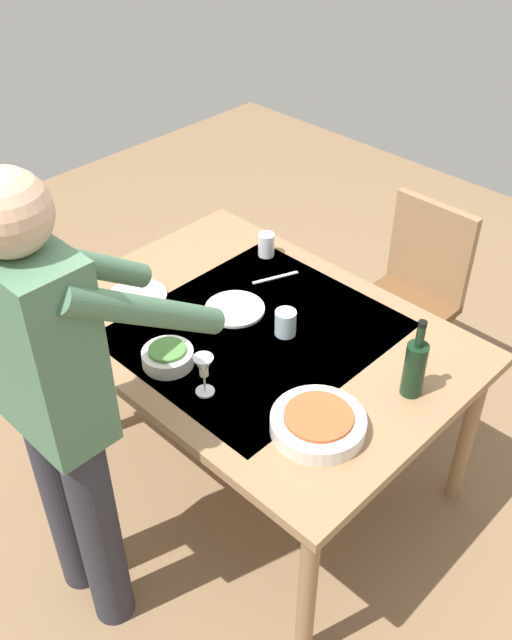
{
  "coord_description": "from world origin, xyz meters",
  "views": [
    {
      "loc": [
        -1.42,
        1.45,
        2.39
      ],
      "look_at": [
        0.0,
        0.0,
        0.81
      ],
      "focal_mm": 39.87,
      "sensor_mm": 36.0,
      "label": 1
    }
  ],
  "objects_px": {
    "dinner_plate_far": "(137,296)",
    "wine_glass_left": "(204,368)",
    "dining_table": "(256,345)",
    "water_cup_near_left": "(285,323)",
    "side_bowl_salad": "(168,356)",
    "dinner_plate_near": "(235,309)",
    "chair_near": "(413,288)",
    "person_server": "(59,399)",
    "wine_bottle": "(415,367)",
    "serving_bowl_pasta": "(318,423)",
    "water_cup_near_right": "(266,245)"
  },
  "relations": [
    {
      "from": "water_cup_near_left",
      "to": "side_bowl_salad",
      "type": "height_order",
      "value": "water_cup_near_left"
    },
    {
      "from": "person_server",
      "to": "water_cup_near_right",
      "type": "bearing_deg",
      "value": -74.98
    },
    {
      "from": "dining_table",
      "to": "serving_bowl_pasta",
      "type": "xyz_separation_m",
      "value": [
        -0.48,
        0.22,
        0.1
      ]
    },
    {
      "from": "water_cup_near_right",
      "to": "serving_bowl_pasta",
      "type": "height_order",
      "value": "water_cup_near_right"
    },
    {
      "from": "person_server",
      "to": "dinner_plate_near",
      "type": "bearing_deg",
      "value": -80.51
    },
    {
      "from": "wine_bottle",
      "to": "serving_bowl_pasta",
      "type": "bearing_deg",
      "value": 72.66
    },
    {
      "from": "water_cup_near_left",
      "to": "dining_table",
      "type": "bearing_deg",
      "value": 36.51
    },
    {
      "from": "person_server",
      "to": "wine_bottle",
      "type": "distance_m",
      "value": 1.11
    },
    {
      "from": "person_server",
      "to": "dinner_plate_near",
      "type": "distance_m",
      "value": 0.87
    },
    {
      "from": "serving_bowl_pasta",
      "to": "side_bowl_salad",
      "type": "bearing_deg",
      "value": 11.96
    },
    {
      "from": "dinner_plate_far",
      "to": "wine_glass_left",
      "type": "bearing_deg",
      "value": 163.27
    },
    {
      "from": "water_cup_near_right",
      "to": "dinner_plate_far",
      "type": "xyz_separation_m",
      "value": [
        0.15,
        0.57,
        -0.04
      ]
    },
    {
      "from": "dining_table",
      "to": "water_cup_near_left",
      "type": "distance_m",
      "value": 0.16
    },
    {
      "from": "serving_bowl_pasta",
      "to": "dinner_plate_near",
      "type": "distance_m",
      "value": 0.68
    },
    {
      "from": "side_bowl_salad",
      "to": "dinner_plate_far",
      "type": "relative_size",
      "value": 0.78
    },
    {
      "from": "chair_near",
      "to": "side_bowl_salad",
      "type": "relative_size",
      "value": 5.06
    },
    {
      "from": "water_cup_near_left",
      "to": "person_server",
      "type": "bearing_deg",
      "value": 83.89
    },
    {
      "from": "dining_table",
      "to": "wine_glass_left",
      "type": "relative_size",
      "value": 9.98
    },
    {
      "from": "dining_table",
      "to": "water_cup_near_left",
      "type": "height_order",
      "value": "water_cup_near_left"
    },
    {
      "from": "person_server",
      "to": "water_cup_near_left",
      "type": "relative_size",
      "value": 17.25
    },
    {
      "from": "dining_table",
      "to": "wine_bottle",
      "type": "xyz_separation_m",
      "value": [
        -0.59,
        -0.13,
        0.18
      ]
    },
    {
      "from": "water_cup_near_right",
      "to": "dinner_plate_far",
      "type": "distance_m",
      "value": 0.59
    },
    {
      "from": "water_cup_near_right",
      "to": "serving_bowl_pasta",
      "type": "xyz_separation_m",
      "value": [
        -0.81,
        0.62,
        -0.02
      ]
    },
    {
      "from": "person_server",
      "to": "side_bowl_salad",
      "type": "distance_m",
      "value": 0.5
    },
    {
      "from": "wine_bottle",
      "to": "serving_bowl_pasta",
      "type": "xyz_separation_m",
      "value": [
        0.11,
        0.35,
        -0.08
      ]
    },
    {
      "from": "serving_bowl_pasta",
      "to": "side_bowl_salad",
      "type": "distance_m",
      "value": 0.59
    },
    {
      "from": "dinner_plate_near",
      "to": "chair_near",
      "type": "bearing_deg",
      "value": -105.24
    },
    {
      "from": "water_cup_near_right",
      "to": "side_bowl_salad",
      "type": "bearing_deg",
      "value": 107.78
    },
    {
      "from": "dining_table",
      "to": "side_bowl_salad",
      "type": "height_order",
      "value": "side_bowl_salad"
    },
    {
      "from": "side_bowl_salad",
      "to": "dinner_plate_near",
      "type": "xyz_separation_m",
      "value": [
        0.05,
        -0.38,
        -0.03
      ]
    },
    {
      "from": "wine_bottle",
      "to": "water_cup_near_right",
      "type": "distance_m",
      "value": 0.96
    },
    {
      "from": "dining_table",
      "to": "water_cup_near_left",
      "type": "xyz_separation_m",
      "value": [
        -0.09,
        -0.06,
        0.12
      ]
    },
    {
      "from": "water_cup_near_right",
      "to": "dinner_plate_far",
      "type": "height_order",
      "value": "water_cup_near_right"
    },
    {
      "from": "wine_glass_left",
      "to": "side_bowl_salad",
      "type": "relative_size",
      "value": 0.84
    },
    {
      "from": "person_server",
      "to": "dinner_plate_far",
      "type": "height_order",
      "value": "person_server"
    },
    {
      "from": "dining_table",
      "to": "water_cup_near_left",
      "type": "bearing_deg",
      "value": -143.49
    },
    {
      "from": "chair_near",
      "to": "water_cup_near_right",
      "type": "xyz_separation_m",
      "value": [
        0.42,
        0.53,
        0.28
      ]
    },
    {
      "from": "chair_near",
      "to": "dinner_plate_near",
      "type": "xyz_separation_m",
      "value": [
        0.24,
        0.89,
        0.23
      ]
    },
    {
      "from": "wine_bottle",
      "to": "serving_bowl_pasta",
      "type": "height_order",
      "value": "wine_bottle"
    },
    {
      "from": "water_cup_near_right",
      "to": "wine_glass_left",
      "type": "bearing_deg",
      "value": 120.15
    },
    {
      "from": "dinner_plate_far",
      "to": "wine_bottle",
      "type": "bearing_deg",
      "value": -164.32
    },
    {
      "from": "chair_near",
      "to": "dinner_plate_near",
      "type": "height_order",
      "value": "chair_near"
    },
    {
      "from": "side_bowl_salad",
      "to": "water_cup_near_left",
      "type": "bearing_deg",
      "value": -113.61
    },
    {
      "from": "serving_bowl_pasta",
      "to": "dinner_plate_far",
      "type": "bearing_deg",
      "value": -2.73
    },
    {
      "from": "water_cup_near_left",
      "to": "side_bowl_salad",
      "type": "distance_m",
      "value": 0.44
    },
    {
      "from": "side_bowl_salad",
      "to": "dinner_plate_far",
      "type": "height_order",
      "value": "side_bowl_salad"
    },
    {
      "from": "serving_bowl_pasta",
      "to": "dinner_plate_near",
      "type": "relative_size",
      "value": 1.3
    },
    {
      "from": "chair_near",
      "to": "side_bowl_salad",
      "type": "bearing_deg",
      "value": 81.56
    },
    {
      "from": "dining_table",
      "to": "chair_near",
      "type": "height_order",
      "value": "chair_near"
    },
    {
      "from": "wine_glass_left",
      "to": "wine_bottle",
      "type": "bearing_deg",
      "value": -135.66
    }
  ]
}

